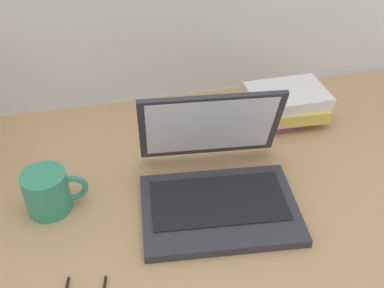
{
  "coord_description": "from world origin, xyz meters",
  "views": [
    {
      "loc": [
        -0.12,
        -0.71,
        0.71
      ],
      "look_at": [
        0.04,
        0.0,
        0.15
      ],
      "focal_mm": 43.45,
      "sensor_mm": 36.0,
      "label": 1
    }
  ],
  "objects": [
    {
      "name": "laptop",
      "position": [
        0.08,
        -0.03,
        0.07
      ],
      "size": [
        0.33,
        0.32,
        0.21
      ],
      "color": "#2D2D33",
      "rests_on": "desk"
    },
    {
      "name": "book_stack",
      "position": [
        0.33,
        0.21,
        0.07
      ],
      "size": [
        0.21,
        0.16,
        0.08
      ],
      "color": "#8C4C8C",
      "rests_on": "desk"
    },
    {
      "name": "coffee_mug",
      "position": [
        -0.25,
        0.01,
        0.08
      ],
      "size": [
        0.13,
        0.09,
        0.09
      ],
      "color": "#338C66",
      "rests_on": "desk"
    },
    {
      "name": "desk",
      "position": [
        0.0,
        0.0,
        0.01
      ],
      "size": [
        1.6,
        0.76,
        0.03
      ],
      "color": "tan",
      "rests_on": "ground"
    }
  ]
}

